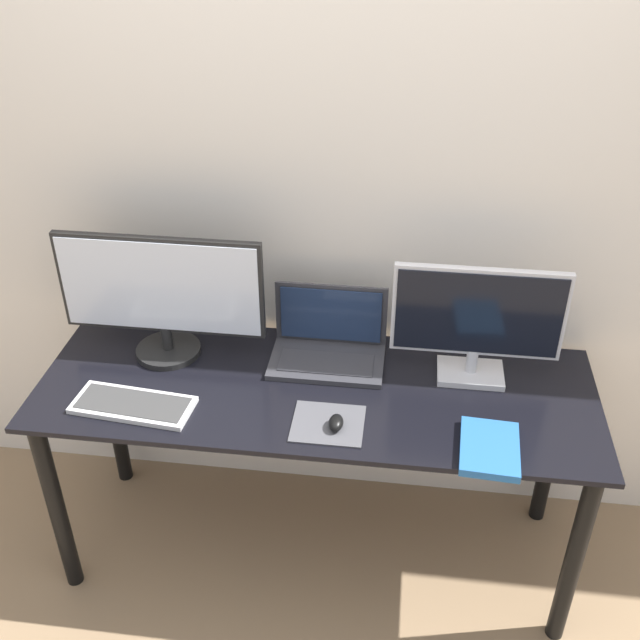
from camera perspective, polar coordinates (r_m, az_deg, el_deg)
ground_plane at (r=2.66m, az=-1.23°, el=-21.88°), size 12.00×12.00×0.00m
wall_back at (r=2.41m, az=0.85°, el=10.24°), size 7.00×0.05×2.50m
desk at (r=2.42m, az=-0.31°, el=-7.40°), size 1.74×0.62×0.73m
monitor_left at (r=2.42m, az=-12.00°, el=1.94°), size 0.66×0.21×0.42m
monitor_right at (r=2.32m, az=11.89°, el=-0.03°), size 0.52×0.15×0.39m
laptop at (r=2.44m, az=0.65°, el=-1.70°), size 0.37×0.23×0.23m
keyboard at (r=2.33m, az=-14.06°, el=-6.29°), size 0.37×0.18×0.02m
mousepad at (r=2.20m, az=0.61°, el=-7.90°), size 0.21×0.18×0.00m
mouse at (r=2.18m, az=1.23°, el=-7.83°), size 0.04×0.07×0.03m
book at (r=2.16m, az=12.79°, el=-9.53°), size 0.18×0.23×0.02m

